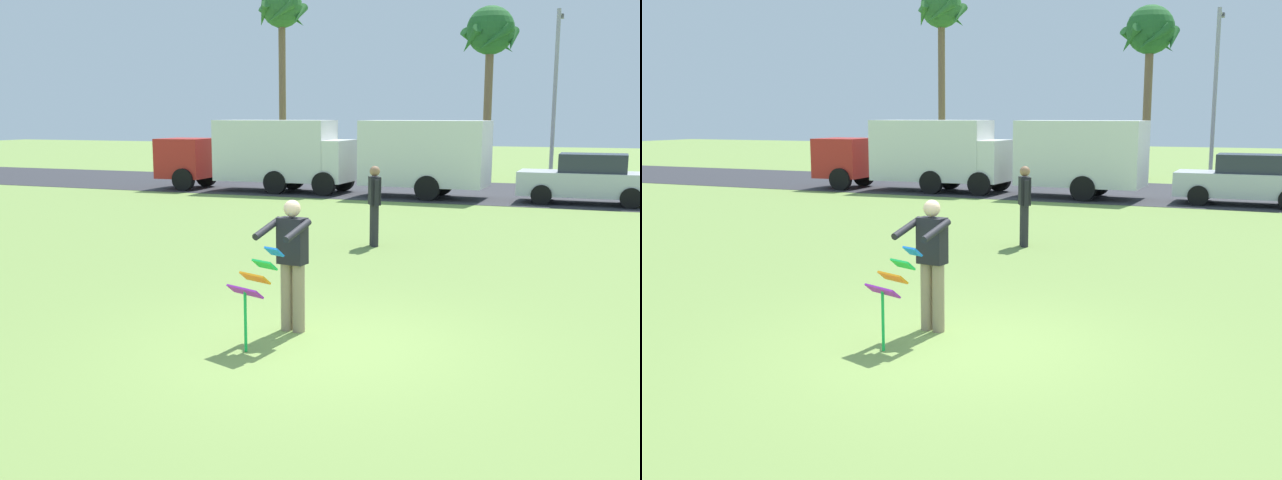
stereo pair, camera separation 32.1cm
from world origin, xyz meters
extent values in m
plane|color=olive|center=(0.00, 0.00, 0.00)|extent=(120.00, 120.00, 0.00)
cube|color=#2D2D33|center=(0.00, 18.89, 0.01)|extent=(120.00, 8.00, 0.01)
cylinder|color=gray|center=(-0.41, 0.43, 0.45)|extent=(0.16, 0.16, 0.90)
cylinder|color=gray|center=(-0.59, 0.45, 0.45)|extent=(0.16, 0.16, 0.90)
cube|color=black|center=(-0.50, 0.44, 1.20)|extent=(0.39, 0.27, 0.60)
sphere|color=beige|center=(-0.50, 0.44, 1.62)|extent=(0.22, 0.22, 0.22)
cylinder|color=black|center=(-0.32, 0.17, 1.38)|extent=(0.17, 0.59, 0.24)
cylinder|color=black|center=(-0.75, 0.23, 1.38)|extent=(0.17, 0.59, 0.24)
cube|color=blue|center=(-0.52, -0.09, 1.15)|extent=(0.26, 0.21, 0.12)
cube|color=green|center=(-0.57, -0.24, 1.02)|extent=(0.35, 0.25, 0.12)
cube|color=orange|center=(-0.63, -0.40, 0.88)|extent=(0.44, 0.28, 0.12)
cube|color=purple|center=(-0.69, -0.55, 0.74)|extent=(0.53, 0.32, 0.12)
cylinder|color=green|center=(-0.69, -0.55, 0.37)|extent=(0.04, 0.04, 0.74)
cube|color=#B2231E|center=(-11.70, 16.38, 1.17)|extent=(1.87, 1.97, 1.50)
cube|color=silver|center=(-8.01, 16.52, 1.52)|extent=(4.28, 2.16, 2.20)
cylinder|color=black|center=(-11.32, 15.47, 0.42)|extent=(0.85, 0.31, 0.84)
cylinder|color=black|center=(-11.39, 17.31, 0.42)|extent=(0.85, 0.31, 0.84)
cylinder|color=black|center=(-7.62, 15.62, 0.42)|extent=(0.85, 0.31, 0.84)
cylinder|color=black|center=(-7.69, 17.46, 0.42)|extent=(0.85, 0.31, 0.84)
cube|color=silver|center=(-6.09, 16.60, 1.17)|extent=(1.87, 1.97, 1.50)
cube|color=silver|center=(-2.39, 16.46, 1.52)|extent=(4.27, 2.16, 2.20)
cylinder|color=black|center=(-5.77, 15.67, 0.42)|extent=(0.85, 0.31, 0.84)
cylinder|color=black|center=(-5.70, 17.51, 0.42)|extent=(0.85, 0.31, 0.84)
cylinder|color=black|center=(-2.07, 15.53, 0.42)|extent=(0.85, 0.31, 0.84)
cylinder|color=black|center=(-2.00, 17.37, 0.42)|extent=(0.85, 0.31, 0.84)
cube|color=silver|center=(2.85, 16.49, 0.64)|extent=(4.23, 1.78, 0.76)
cube|color=#282D38|center=(3.00, 16.49, 1.30)|extent=(2.04, 1.43, 0.60)
cylinder|color=black|center=(1.53, 15.71, 0.32)|extent=(0.64, 0.23, 0.64)
cylinder|color=black|center=(1.56, 17.32, 0.32)|extent=(0.64, 0.23, 0.64)
cylinder|color=black|center=(4.14, 15.66, 0.32)|extent=(0.64, 0.23, 0.64)
cylinder|color=black|center=(4.17, 17.27, 0.32)|extent=(0.64, 0.23, 0.64)
cylinder|color=brown|center=(-12.29, 26.95, 4.01)|extent=(0.36, 0.36, 8.02)
sphere|color=#2D6B2D|center=(-12.29, 26.95, 8.22)|extent=(2.10, 2.10, 2.10)
cone|color=#2D6B2D|center=(-11.34, 26.95, 7.77)|extent=(0.44, 1.56, 1.28)
cone|color=#2D6B2D|center=(-12.00, 27.85, 7.77)|extent=(1.62, 0.90, 1.28)
cone|color=#2D6B2D|center=(-13.06, 27.50, 7.77)|extent=(1.27, 1.52, 1.28)
cone|color=#2D6B2D|center=(-13.06, 26.39, 7.77)|extent=(1.27, 1.52, 1.28)
cone|color=#2D6B2D|center=(-12.00, 26.04, 7.77)|extent=(1.62, 0.90, 1.28)
cylinder|color=brown|center=(-1.60, 25.38, 3.14)|extent=(0.36, 0.36, 6.28)
sphere|color=#236028|center=(-1.60, 25.38, 6.48)|extent=(2.10, 2.10, 2.10)
cone|color=#236028|center=(-0.65, 25.38, 6.03)|extent=(0.44, 1.56, 1.28)
cone|color=#236028|center=(-1.31, 26.28, 6.03)|extent=(1.62, 0.90, 1.28)
cone|color=#236028|center=(-2.37, 25.94, 6.03)|extent=(1.27, 1.52, 1.28)
cone|color=#236028|center=(-2.37, 24.82, 6.03)|extent=(1.27, 1.52, 1.28)
cone|color=#236028|center=(-1.31, 24.48, 6.03)|extent=(1.62, 0.90, 1.28)
cylinder|color=#9E9EA3|center=(1.34, 23.43, 3.50)|extent=(0.16, 0.16, 7.00)
cylinder|color=#9E9EA3|center=(1.34, 24.13, 6.90)|extent=(0.10, 1.40, 0.10)
cube|color=#4C4C51|center=(1.34, 24.78, 6.86)|extent=(0.24, 0.44, 0.16)
cylinder|color=#26262B|center=(-1.35, 6.93, 0.45)|extent=(0.16, 0.16, 0.90)
cylinder|color=#26262B|center=(-1.27, 6.77, 0.45)|extent=(0.16, 0.16, 0.90)
cube|color=black|center=(-1.31, 6.85, 1.20)|extent=(0.36, 0.42, 0.60)
sphere|color=#9E7051|center=(-1.31, 6.85, 1.62)|extent=(0.22, 0.22, 0.22)
cylinder|color=black|center=(-1.42, 7.07, 1.17)|extent=(0.09, 0.09, 0.58)
cylinder|color=black|center=(-1.20, 6.64, 1.17)|extent=(0.09, 0.09, 0.58)
camera|label=1|loc=(3.10, -8.01, 2.79)|focal=40.70mm
camera|label=2|loc=(3.40, -7.89, 2.79)|focal=40.70mm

